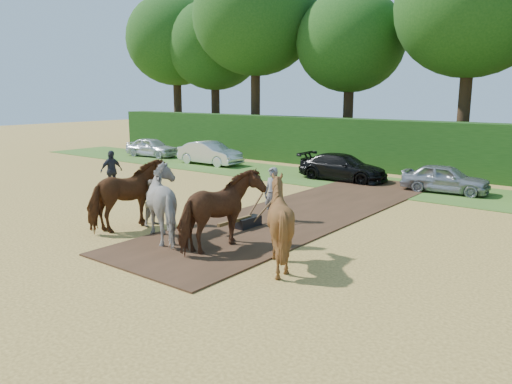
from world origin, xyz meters
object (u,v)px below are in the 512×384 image
(spectator_near, at_px, (154,202))
(parked_cars, at_px, (308,164))
(spectator_far, at_px, (111,171))
(plough_team, at_px, (198,207))

(spectator_near, bearing_deg, parked_cars, 5.79)
(spectator_near, distance_m, parked_cars, 12.15)
(spectator_near, relative_size, spectator_far, 0.86)
(spectator_near, distance_m, plough_team, 2.84)
(plough_team, xyz_separation_m, parked_cars, (-4.05, 12.70, -0.46))
(spectator_far, distance_m, plough_team, 9.84)
(plough_team, bearing_deg, spectator_far, 158.72)
(spectator_near, bearing_deg, plough_team, -103.18)
(spectator_far, xyz_separation_m, parked_cars, (5.12, 9.13, -0.25))
(spectator_far, height_order, plough_team, plough_team)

